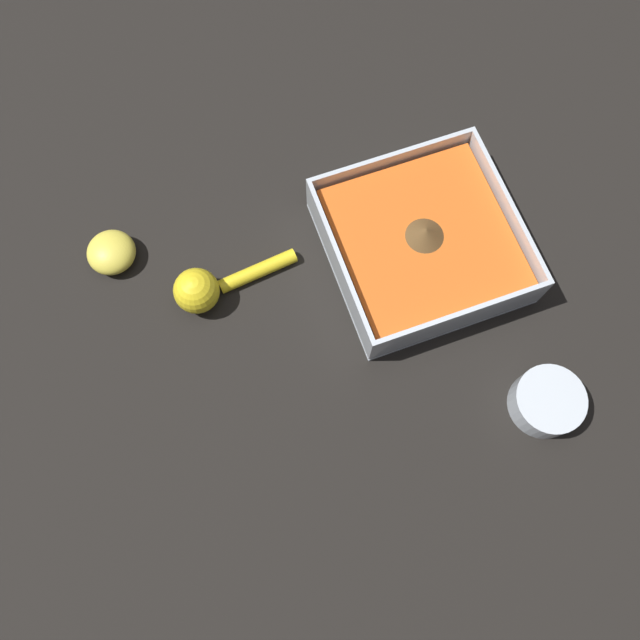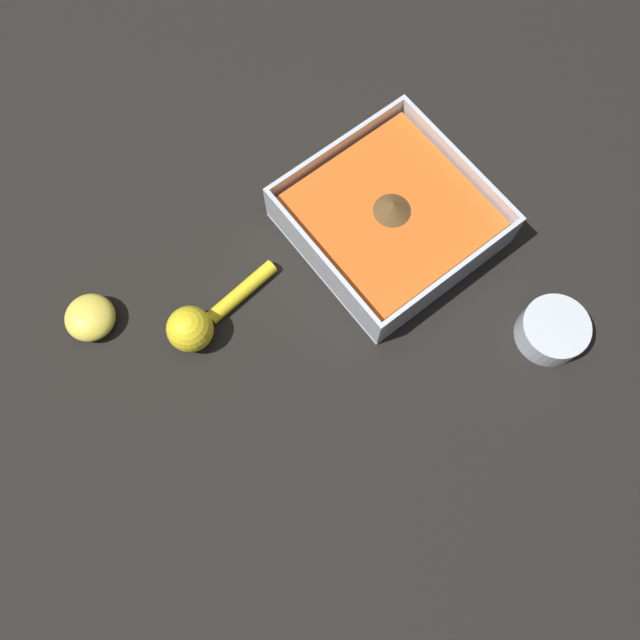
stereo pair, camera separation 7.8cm
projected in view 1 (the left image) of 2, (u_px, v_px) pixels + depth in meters
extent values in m
plane|color=black|center=(427.00, 283.00, 0.84)|extent=(4.00, 4.00, 0.00)
cube|color=silver|center=(419.00, 251.00, 0.85)|extent=(0.24, 0.24, 0.01)
cube|color=silver|center=(390.00, 167.00, 0.85)|extent=(0.24, 0.01, 0.06)
cube|color=silver|center=(459.00, 320.00, 0.78)|extent=(0.24, 0.01, 0.06)
cube|color=silver|center=(504.00, 213.00, 0.83)|extent=(0.01, 0.23, 0.06)
cube|color=silver|center=(339.00, 268.00, 0.80)|extent=(0.01, 0.23, 0.06)
cube|color=orange|center=(422.00, 243.00, 0.82)|extent=(0.22, 0.22, 0.04)
cone|color=brown|center=(426.00, 233.00, 0.79)|extent=(0.05, 0.05, 0.02)
cylinder|color=silver|center=(547.00, 402.00, 0.76)|extent=(0.09, 0.09, 0.04)
cylinder|color=brown|center=(545.00, 402.00, 0.77)|extent=(0.08, 0.08, 0.02)
sphere|color=yellow|center=(197.00, 291.00, 0.80)|extent=(0.06, 0.06, 0.06)
cylinder|color=yellow|center=(258.00, 271.00, 0.83)|extent=(0.11, 0.03, 0.02)
ellipsoid|color=#EFDB4C|center=(111.00, 252.00, 0.83)|extent=(0.06, 0.06, 0.04)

